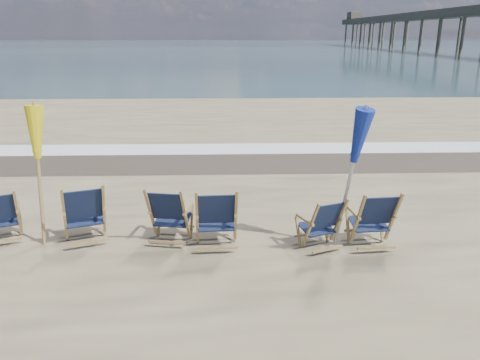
{
  "coord_description": "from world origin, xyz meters",
  "views": [
    {
      "loc": [
        -0.26,
        -5.79,
        3.42
      ],
      "look_at": [
        0.0,
        2.2,
        0.9
      ],
      "focal_mm": 35.0,
      "sensor_mm": 36.0,
      "label": 1
    }
  ],
  "objects_px": {
    "beach_chair_5": "(393,220)",
    "beach_chair_4": "(339,222)",
    "beach_chair_2": "(185,217)",
    "beach_chair_3": "(236,219)",
    "beach_chair_1": "(104,212)",
    "umbrella_blue": "(351,140)",
    "beach_chair_0": "(18,214)",
    "umbrella_yellow": "(34,141)",
    "fishing_pier": "(456,25)"
  },
  "relations": [
    {
      "from": "beach_chair_5",
      "to": "beach_chair_4",
      "type": "bearing_deg",
      "value": -8.91
    },
    {
      "from": "beach_chair_2",
      "to": "beach_chair_3",
      "type": "xyz_separation_m",
      "value": [
        0.83,
        -0.18,
        0.03
      ]
    },
    {
      "from": "beach_chair_1",
      "to": "umbrella_blue",
      "type": "bearing_deg",
      "value": 154.37
    },
    {
      "from": "beach_chair_5",
      "to": "beach_chair_2",
      "type": "bearing_deg",
      "value": -9.13
    },
    {
      "from": "beach_chair_0",
      "to": "umbrella_yellow",
      "type": "height_order",
      "value": "umbrella_yellow"
    },
    {
      "from": "beach_chair_3",
      "to": "beach_chair_0",
      "type": "bearing_deg",
      "value": -10.07
    },
    {
      "from": "umbrella_yellow",
      "to": "beach_chair_3",
      "type": "bearing_deg",
      "value": -7.33
    },
    {
      "from": "beach_chair_3",
      "to": "beach_chair_4",
      "type": "xyz_separation_m",
      "value": [
        1.68,
        -0.0,
        -0.08
      ]
    },
    {
      "from": "beach_chair_1",
      "to": "beach_chair_3",
      "type": "distance_m",
      "value": 2.23
    },
    {
      "from": "beach_chair_2",
      "to": "fishing_pier",
      "type": "bearing_deg",
      "value": -107.97
    },
    {
      "from": "beach_chair_0",
      "to": "umbrella_yellow",
      "type": "distance_m",
      "value": 1.37
    },
    {
      "from": "beach_chair_0",
      "to": "umbrella_blue",
      "type": "height_order",
      "value": "umbrella_blue"
    },
    {
      "from": "beach_chair_0",
      "to": "umbrella_blue",
      "type": "xyz_separation_m",
      "value": [
        5.46,
        -0.49,
        1.34
      ]
    },
    {
      "from": "umbrella_blue",
      "to": "fishing_pier",
      "type": "relative_size",
      "value": 0.02
    },
    {
      "from": "beach_chair_1",
      "to": "beach_chair_2",
      "type": "distance_m",
      "value": 1.38
    },
    {
      "from": "umbrella_blue",
      "to": "beach_chair_0",
      "type": "bearing_deg",
      "value": 174.85
    },
    {
      "from": "beach_chair_1",
      "to": "beach_chair_4",
      "type": "bearing_deg",
      "value": 154.39
    },
    {
      "from": "beach_chair_1",
      "to": "beach_chair_2",
      "type": "bearing_deg",
      "value": 151.93
    },
    {
      "from": "beach_chair_4",
      "to": "umbrella_yellow",
      "type": "height_order",
      "value": "umbrella_yellow"
    },
    {
      "from": "beach_chair_1",
      "to": "beach_chair_5",
      "type": "bearing_deg",
      "value": 154.7
    },
    {
      "from": "beach_chair_0",
      "to": "umbrella_blue",
      "type": "relative_size",
      "value": 0.41
    },
    {
      "from": "beach_chair_0",
      "to": "umbrella_yellow",
      "type": "xyz_separation_m",
      "value": [
        0.46,
        -0.06,
        1.28
      ]
    },
    {
      "from": "umbrella_blue",
      "to": "fishing_pier",
      "type": "xyz_separation_m",
      "value": [
        36.32,
        72.81,
        2.81
      ]
    },
    {
      "from": "beach_chair_5",
      "to": "fishing_pier",
      "type": "distance_m",
      "value": 81.17
    },
    {
      "from": "beach_chair_4",
      "to": "fishing_pier",
      "type": "height_order",
      "value": "fishing_pier"
    },
    {
      "from": "beach_chair_0",
      "to": "beach_chair_1",
      "type": "height_order",
      "value": "beach_chair_1"
    },
    {
      "from": "umbrella_yellow",
      "to": "umbrella_blue",
      "type": "distance_m",
      "value": 5.02
    },
    {
      "from": "beach_chair_2",
      "to": "beach_chair_3",
      "type": "height_order",
      "value": "beach_chair_3"
    },
    {
      "from": "beach_chair_1",
      "to": "beach_chair_2",
      "type": "xyz_separation_m",
      "value": [
        1.37,
        -0.19,
        -0.03
      ]
    },
    {
      "from": "beach_chair_1",
      "to": "umbrella_blue",
      "type": "height_order",
      "value": "umbrella_blue"
    },
    {
      "from": "beach_chair_1",
      "to": "beach_chair_4",
      "type": "distance_m",
      "value": 3.9
    },
    {
      "from": "beach_chair_0",
      "to": "beach_chair_1",
      "type": "bearing_deg",
      "value": 154.4
    },
    {
      "from": "beach_chair_2",
      "to": "beach_chair_1",
      "type": "bearing_deg",
      "value": 2.19
    },
    {
      "from": "beach_chair_4",
      "to": "beach_chair_2",
      "type": "bearing_deg",
      "value": -25.46
    },
    {
      "from": "beach_chair_1",
      "to": "beach_chair_4",
      "type": "xyz_separation_m",
      "value": [
        3.88,
        -0.38,
        -0.08
      ]
    },
    {
      "from": "beach_chair_4",
      "to": "fishing_pier",
      "type": "distance_m",
      "value": 81.5
    },
    {
      "from": "beach_chair_1",
      "to": "beach_chair_3",
      "type": "xyz_separation_m",
      "value": [
        2.2,
        -0.37,
        -0.0
      ]
    },
    {
      "from": "beach_chair_2",
      "to": "fishing_pier",
      "type": "height_order",
      "value": "fishing_pier"
    },
    {
      "from": "beach_chair_5",
      "to": "fishing_pier",
      "type": "bearing_deg",
      "value": -120.99
    },
    {
      "from": "fishing_pier",
      "to": "beach_chair_3",
      "type": "bearing_deg",
      "value": -117.63
    },
    {
      "from": "beach_chair_2",
      "to": "beach_chair_5",
      "type": "xyz_separation_m",
      "value": [
        3.38,
        -0.25,
        0.01
      ]
    },
    {
      "from": "fishing_pier",
      "to": "beach_chair_0",
      "type": "bearing_deg",
      "value": -120.02
    },
    {
      "from": "fishing_pier",
      "to": "umbrella_yellow",
      "type": "bearing_deg",
      "value": -119.72
    },
    {
      "from": "beach_chair_0",
      "to": "fishing_pier",
      "type": "relative_size",
      "value": 0.01
    },
    {
      "from": "beach_chair_2",
      "to": "beach_chair_5",
      "type": "bearing_deg",
      "value": -173.91
    },
    {
      "from": "beach_chair_3",
      "to": "beach_chair_4",
      "type": "bearing_deg",
      "value": 177.16
    },
    {
      "from": "beach_chair_1",
      "to": "beach_chair_2",
      "type": "relative_size",
      "value": 1.06
    },
    {
      "from": "beach_chair_0",
      "to": "beach_chair_1",
      "type": "relative_size",
      "value": 0.88
    },
    {
      "from": "beach_chair_2",
      "to": "beach_chair_3",
      "type": "distance_m",
      "value": 0.85
    },
    {
      "from": "umbrella_yellow",
      "to": "beach_chair_1",
      "type": "bearing_deg",
      "value": -2.25
    }
  ]
}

